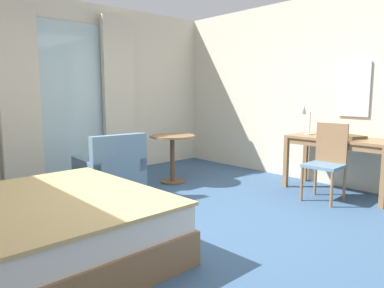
{
  "coord_description": "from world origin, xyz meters",
  "views": [
    {
      "loc": [
        -2.34,
        -2.75,
        1.37
      ],
      "look_at": [
        0.6,
        0.52,
        0.75
      ],
      "focal_mm": 34.09,
      "sensor_mm": 36.0,
      "label": 1
    }
  ],
  "objects": [
    {
      "name": "wall_back",
      "position": [
        0.0,
        2.94,
        1.4
      ],
      "size": [
        5.79,
        0.12,
        2.8
      ],
      "primitive_type": "cube",
      "color": "beige",
      "rests_on": "ground"
    },
    {
      "name": "wall_mirror",
      "position": [
        2.75,
        -0.46,
        1.42
      ],
      "size": [
        0.02,
        0.42,
        0.75
      ],
      "color": "silver"
    },
    {
      "name": "bed",
      "position": [
        -1.63,
        0.14,
        0.28
      ],
      "size": [
        2.29,
        1.91,
        1.13
      ],
      "color": "olive",
      "rests_on": "ground"
    },
    {
      "name": "writing_desk",
      "position": [
        2.43,
        -0.46,
        0.67
      ],
      "size": [
        0.6,
        1.41,
        0.77
      ],
      "color": "olive",
      "rests_on": "ground"
    },
    {
      "name": "curtain_panel_right",
      "position": [
        0.93,
        2.76,
        1.32
      ],
      "size": [
        0.59,
        0.1,
        2.63
      ],
      "primitive_type": "cube",
      "color": "beige",
      "rests_on": "ground"
    },
    {
      "name": "desk_chair",
      "position": [
        2.01,
        -0.5,
        0.54
      ],
      "size": [
        0.45,
        0.46,
        0.98
      ],
      "color": "slate",
      "rests_on": "ground"
    },
    {
      "name": "wall_right",
      "position": [
        2.83,
        0.0,
        1.4
      ],
      "size": [
        0.12,
        6.0,
        2.8
      ],
      "primitive_type": "cube",
      "color": "beige",
      "rests_on": "ground"
    },
    {
      "name": "round_cafe_table",
      "position": [
        1.1,
        1.53,
        0.54
      ],
      "size": [
        0.69,
        0.69,
        0.73
      ],
      "color": "olive",
      "rests_on": "ground"
    },
    {
      "name": "desk_lamp",
      "position": [
        2.51,
        0.16,
        1.07
      ],
      "size": [
        0.17,
        0.29,
        0.44
      ],
      "color": "#B7B2A8",
      "rests_on": "writing_desk"
    },
    {
      "name": "armchair_by_window",
      "position": [
        0.01,
        1.47,
        0.33
      ],
      "size": [
        0.79,
        0.8,
        0.85
      ],
      "color": "slate",
      "rests_on": "ground"
    },
    {
      "name": "ground",
      "position": [
        0.0,
        0.0,
        -0.05
      ],
      "size": [
        6.19,
        6.4,
        0.1
      ],
      "primitive_type": "cube",
      "color": "#38567A"
    },
    {
      "name": "closed_book",
      "position": [
        2.49,
        -0.58,
        0.79
      ],
      "size": [
        0.35,
        0.38,
        0.04
      ],
      "primitive_type": "cube",
      "rotation": [
        0.0,
        0.0,
        -0.38
      ],
      "color": "brown",
      "rests_on": "writing_desk"
    },
    {
      "name": "balcony_glass_door",
      "position": [
        0.13,
        2.86,
        1.23
      ],
      "size": [
        1.17,
        0.02,
        2.47
      ],
      "primitive_type": "cube",
      "color": "silver",
      "rests_on": "ground"
    },
    {
      "name": "curtain_panel_left",
      "position": [
        -0.68,
        2.76,
        1.32
      ],
      "size": [
        0.55,
        0.1,
        2.63
      ],
      "primitive_type": "cube",
      "color": "beige",
      "rests_on": "ground"
    }
  ]
}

